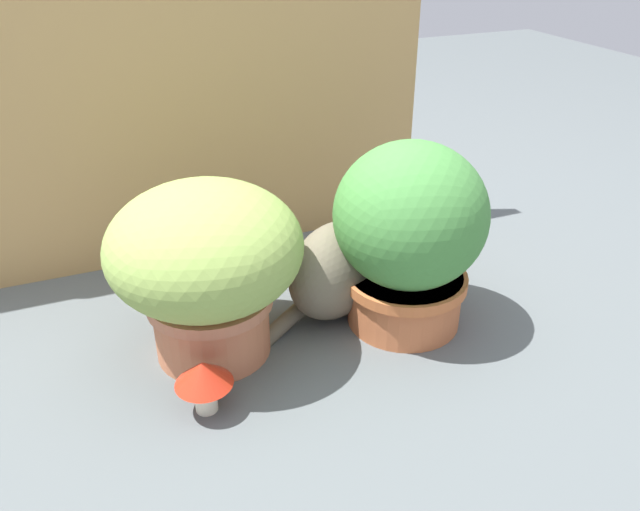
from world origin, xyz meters
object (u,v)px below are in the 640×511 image
Objects in this scene: leafy_planter at (409,234)px; grass_planter at (206,262)px; cat at (340,262)px; mushroom_ornament_red at (204,377)px; mushroom_ornament_pink at (217,337)px.

grass_planter is at bearing 172.53° from leafy_planter.
cat is 0.43m from mushroom_ornament_red.
leafy_planter is 0.18m from cat.
mushroom_ornament_red is (-0.37, -0.22, -0.04)m from cat.
grass_planter is 1.00× the size of cat.
grass_planter is at bearing 85.47° from mushroom_ornament_pink.
mushroom_ornament_red is (-0.05, -0.11, -0.00)m from mushroom_ornament_pink.
grass_planter is at bearing -171.92° from cat.
mushroom_ornament_red is at bearing -166.22° from leafy_planter.
mushroom_ornament_pink is at bearing -94.53° from grass_planter.
mushroom_ornament_pink is at bearing -160.63° from cat.
mushroom_ornament_pink is at bearing -178.48° from leafy_planter.
cat is 0.33m from mushroom_ornament_pink.
mushroom_ornament_pink is (-0.01, -0.07, -0.13)m from grass_planter.
cat is at bearing 8.08° from grass_planter.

